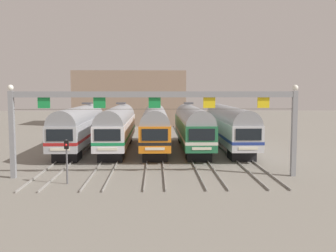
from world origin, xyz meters
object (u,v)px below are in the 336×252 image
object	(u,v)px
commuter_train_orange	(155,125)
yard_signal_mast	(67,153)
commuter_train_green	(192,125)
commuter_train_silver	(229,125)
catenary_gantry	(155,108)
commuter_train_stainless	(80,126)
commuter_train_white	(117,126)

from	to	relation	value
commuter_train_orange	yard_signal_mast	size ratio (longest dim) A/B	5.76
commuter_train_green	yard_signal_mast	world-z (taller)	commuter_train_green
commuter_train_silver	catenary_gantry	bearing A→B (deg)	-121.25
commuter_train_green	catenary_gantry	bearing A→B (deg)	-106.88
commuter_train_silver	yard_signal_mast	world-z (taller)	commuter_train_silver
commuter_train_stainless	yard_signal_mast	size ratio (longest dim) A/B	5.76
commuter_train_white	commuter_train_green	xyz separation A→B (m)	(8.19, 0.00, 0.00)
commuter_train_green	yard_signal_mast	bearing A→B (deg)	-123.35
commuter_train_silver	commuter_train_green	bearing A→B (deg)	179.94
commuter_train_stainless	commuter_train_silver	bearing A→B (deg)	-0.02
commuter_train_white	catenary_gantry	world-z (taller)	catenary_gantry
commuter_train_stainless	commuter_train_orange	world-z (taller)	same
commuter_train_white	commuter_train_orange	bearing A→B (deg)	0.00
catenary_gantry	commuter_train_green	bearing A→B (deg)	73.12
catenary_gantry	commuter_train_orange	bearing A→B (deg)	90.00
commuter_train_stainless	yard_signal_mast	xyz separation A→B (m)	(2.05, -15.56, -0.50)
catenary_gantry	commuter_train_stainless	bearing A→B (deg)	121.25
commuter_train_stainless	commuter_train_white	bearing A→B (deg)	0.00
commuter_train_white	yard_signal_mast	xyz separation A→B (m)	(-2.05, -15.56, -0.50)
commuter_train_stainless	commuter_train_green	distance (m)	12.29
catenary_gantry	yard_signal_mast	size ratio (longest dim) A/B	6.89
commuter_train_stainless	commuter_train_green	bearing A→B (deg)	0.00
commuter_train_stainless	yard_signal_mast	distance (m)	15.70
commuter_train_stainless	commuter_train_silver	distance (m)	16.38
commuter_train_orange	catenary_gantry	size ratio (longest dim) A/B	0.84
catenary_gantry	commuter_train_white	bearing A→B (deg)	106.88
catenary_gantry	yard_signal_mast	bearing A→B (deg)	-161.48
commuter_train_silver	catenary_gantry	xyz separation A→B (m)	(-8.19, -13.49, 2.56)
yard_signal_mast	commuter_train_green	bearing A→B (deg)	56.65
commuter_train_silver	yard_signal_mast	distance (m)	21.16
commuter_train_stainless	commuter_train_white	size ratio (longest dim) A/B	1.00
commuter_train_orange	catenary_gantry	distance (m)	13.74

